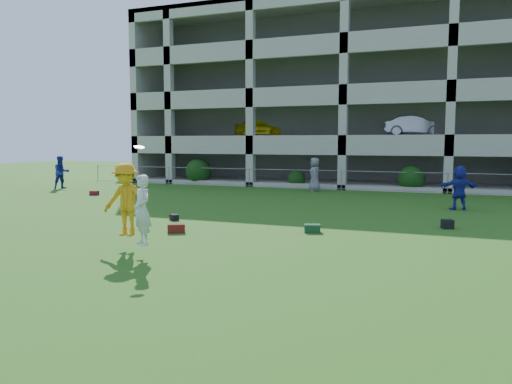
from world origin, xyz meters
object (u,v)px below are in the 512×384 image
at_px(frisbee_contest, 129,202).
at_px(parking_garage, 366,100).
at_px(crate_d, 447,224).
at_px(bystander_c, 315,174).
at_px(bystander_d, 459,188).
at_px(bystander_a, 61,172).

distance_m(frisbee_contest, parking_garage, 28.02).
height_order(crate_d, parking_garage, parking_garage).
distance_m(bystander_c, parking_garage, 11.35).
bearing_deg(crate_d, parking_garage, 106.29).
height_order(bystander_d, frisbee_contest, frisbee_contest).
height_order(bystander_d, crate_d, bystander_d).
height_order(bystander_d, parking_garage, parking_garage).
xyz_separation_m(bystander_d, frisbee_contest, (-8.25, -11.90, 0.38)).
bearing_deg(crate_d, bystander_c, 124.54).
xyz_separation_m(bystander_c, bystander_d, (7.78, -5.57, -0.05)).
xyz_separation_m(bystander_c, parking_garage, (1.29, 10.09, 5.02)).
xyz_separation_m(bystander_d, crate_d, (-0.41, -5.14, -0.80)).
relative_size(bystander_a, crate_d, 5.80).
distance_m(bystander_a, bystander_c, 15.60).
bearing_deg(bystander_c, crate_d, 17.04).
relative_size(bystander_a, parking_garage, 0.07).
bearing_deg(parking_garage, frisbee_contest, -93.66).
xyz_separation_m(bystander_a, bystander_c, (15.06, 4.06, -0.02)).
bearing_deg(parking_garage, bystander_d, -67.51).
relative_size(crate_d, parking_garage, 0.01).
xyz_separation_m(crate_d, parking_garage, (-6.08, 20.80, 5.86)).
relative_size(bystander_d, parking_garage, 0.06).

